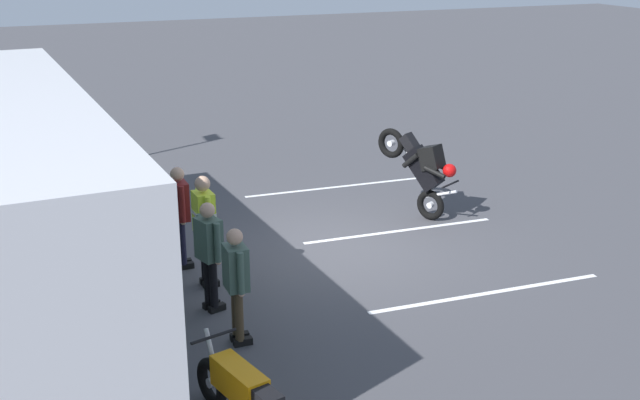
% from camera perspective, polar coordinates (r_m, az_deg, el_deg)
% --- Properties ---
extents(ground_plane, '(80.00, 80.00, 0.00)m').
position_cam_1_polar(ground_plane, '(14.17, 1.17, -3.44)').
color(ground_plane, '#424247').
extents(tour_bus, '(9.62, 2.99, 3.25)m').
position_cam_1_polar(tour_bus, '(11.86, -21.79, -0.81)').
color(tour_bus, silver).
rests_on(tour_bus, ground_plane).
extents(spectator_far_left, '(0.57, 0.31, 1.66)m').
position_cam_1_polar(spectator_far_left, '(10.65, -6.04, -5.51)').
color(spectator_far_left, '#473823').
rests_on(spectator_far_left, ground_plane).
extents(spectator_left, '(0.57, 0.39, 1.68)m').
position_cam_1_polar(spectator_left, '(11.62, -7.96, -3.41)').
color(spectator_left, black).
rests_on(spectator_left, ground_plane).
extents(spectator_centre, '(0.57, 0.33, 1.82)m').
position_cam_1_polar(spectator_centre, '(12.41, -8.31, -1.48)').
color(spectator_centre, black).
rests_on(spectator_centre, ground_plane).
extents(spectator_right, '(0.57, 0.31, 1.75)m').
position_cam_1_polar(spectator_right, '(13.19, -10.07, -0.62)').
color(spectator_right, black).
rests_on(spectator_right, ground_plane).
extents(parked_motorcycle_silver, '(2.05, 0.58, 0.99)m').
position_cam_1_polar(parked_motorcycle_silver, '(14.07, -13.02, -2.01)').
color(parked_motorcycle_silver, black).
rests_on(parked_motorcycle_silver, ground_plane).
extents(parked_motorcycle_dark, '(2.02, 0.76, 0.99)m').
position_cam_1_polar(parked_motorcycle_dark, '(9.02, -5.49, -13.88)').
color(parked_motorcycle_dark, black).
rests_on(parked_motorcycle_dark, ground_plane).
extents(stunt_motorcycle, '(1.78, 1.17, 1.80)m').
position_cam_1_polar(stunt_motorcycle, '(15.49, 7.31, 2.40)').
color(stunt_motorcycle, black).
rests_on(stunt_motorcycle, ground_plane).
extents(bay_line_a, '(0.27, 4.04, 0.01)m').
position_cam_1_polar(bay_line_a, '(12.70, 11.94, -6.56)').
color(bay_line_a, white).
rests_on(bay_line_a, ground_plane).
extents(bay_line_b, '(0.26, 3.81, 0.01)m').
position_cam_1_polar(bay_line_b, '(15.02, 5.73, -2.21)').
color(bay_line_b, white).
rests_on(bay_line_b, ground_plane).
extents(bay_line_c, '(0.27, 4.21, 0.01)m').
position_cam_1_polar(bay_line_c, '(17.54, 1.26, 0.95)').
color(bay_line_c, white).
rests_on(bay_line_c, ground_plane).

